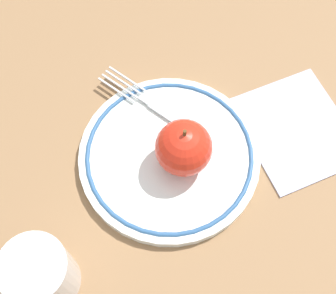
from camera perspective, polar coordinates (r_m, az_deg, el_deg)
name	(u,v)px	position (r m, az deg, el deg)	size (l,w,h in m)	color
ground_plane	(170,171)	(0.63, 0.29, -2.99)	(2.00, 2.00, 0.00)	olive
plate	(168,156)	(0.62, 0.00, -1.13)	(0.24, 0.24, 0.02)	white
apple_red_whole	(184,148)	(0.58, 1.93, -0.10)	(0.07, 0.07, 0.08)	red
fork	(159,109)	(0.65, -1.16, 4.68)	(0.15, 0.14, 0.00)	silver
drinking_glass	(41,274)	(0.56, -15.23, -14.71)	(0.08, 0.08, 0.09)	white
napkin_folded	(296,129)	(0.67, 15.39, 2.19)	(0.14, 0.16, 0.01)	silver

